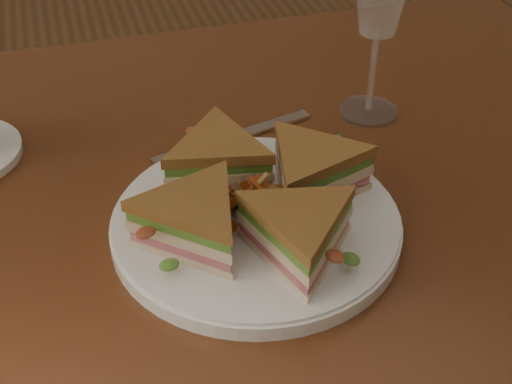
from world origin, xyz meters
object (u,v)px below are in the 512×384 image
table (202,251)px  spoon (233,158)px  sandwich_wedges (256,196)px  plate (256,225)px  knife (228,139)px

table → spoon: bearing=34.4°
sandwich_wedges → spoon: bearing=85.7°
sandwich_wedges → spoon: sandwich_wedges is taller
plate → spoon: bearing=85.7°
plate → knife: size_ratio=1.39×
plate → sandwich_wedges: 0.04m
plate → spoon: (0.01, 0.13, -0.00)m
sandwich_wedges → plate: bearing=90.0°
sandwich_wedges → knife: sandwich_wedges is taller
spoon → plate: bearing=-98.3°
table → knife: 0.14m
table → knife: bearing=54.8°
table → sandwich_wedges: size_ratio=4.04×
plate → sandwich_wedges: bearing=-90.0°
sandwich_wedges → table: bearing=113.8°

